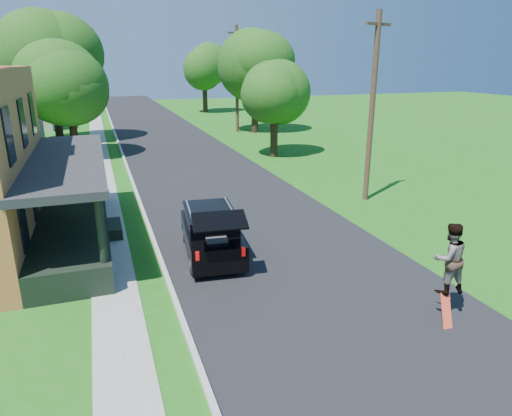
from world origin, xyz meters
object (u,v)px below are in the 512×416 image
object	(u,v)px
tree_right_near	(274,93)
utility_pole_near	(372,107)
black_suv	(211,233)
skateboarder	(449,258)

from	to	relation	value
tree_right_near	utility_pole_near	world-z (taller)	utility_pole_near
black_suv	skateboarder	bearing A→B (deg)	-44.74
skateboarder	utility_pole_near	bearing A→B (deg)	-105.35
utility_pole_near	skateboarder	bearing A→B (deg)	-129.07
tree_right_near	utility_pole_near	bearing A→B (deg)	-87.73
black_suv	skateboarder	size ratio (longest dim) A/B	2.47
utility_pole_near	black_suv	bearing A→B (deg)	-172.84
black_suv	skateboarder	distance (m)	7.60
skateboarder	utility_pole_near	size ratio (longest dim) A/B	0.22
skateboarder	tree_right_near	xyz separation A→B (m)	(3.41, 20.99, 2.71)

